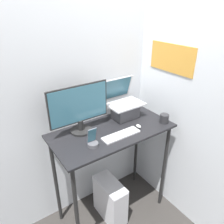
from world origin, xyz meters
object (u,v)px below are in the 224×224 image
Objects in this scene: laptop at (124,107)px; cell_phone at (93,142)px; mouse at (139,126)px; computer_tower at (110,200)px; keyboard at (121,135)px; monitor at (79,109)px.

laptop reaches higher than cell_phone.
computer_tower is (-0.28, 0.06, -0.83)m from mouse.
keyboard is 0.22m from mouse.
monitor is 9.99× the size of mouse.
laptop is 0.82× the size of computer_tower.
laptop is 6.92× the size of mouse.
computer_tower is at bearing -42.94° from monitor.
monitor reaches higher than laptop.
laptop is at bearing 0.18° from monitor.
monitor is at bearing -179.82° from laptop.
monitor reaches higher than cell_phone.
computer_tower is (0.19, -0.18, -1.03)m from monitor.
monitor is at bearing 152.92° from mouse.
cell_phone reaches higher than mouse.
laptop is 2.37× the size of cell_phone.
monitor is 0.56m from mouse.
computer_tower is at bearing 126.51° from keyboard.
keyboard is 0.28m from cell_phone.
laptop is 0.57m from cell_phone.
mouse reaches higher than keyboard.
mouse is at bearing 5.62° from keyboard.
keyboard is 0.76× the size of computer_tower.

